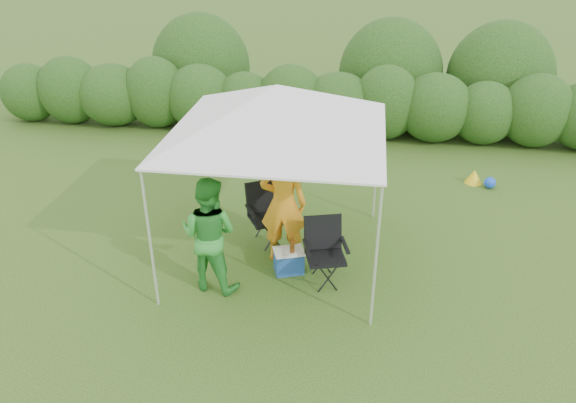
# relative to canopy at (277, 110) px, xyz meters

# --- Properties ---
(ground) EXTENTS (70.00, 70.00, 0.00)m
(ground) POSITION_rel_canopy_xyz_m (0.00, -0.50, -2.46)
(ground) COLOR #3B5C1D
(hedge) EXTENTS (16.38, 1.53, 1.80)m
(hedge) POSITION_rel_canopy_xyz_m (0.10, 5.50, -1.63)
(hedge) COLOR #274D18
(hedge) RESTS_ON ground
(canopy) EXTENTS (3.10, 3.10, 2.83)m
(canopy) POSITION_rel_canopy_xyz_m (0.00, 0.00, 0.00)
(canopy) COLOR silver
(canopy) RESTS_ON ground
(chair_right) EXTENTS (0.72, 0.69, 1.00)m
(chair_right) POSITION_rel_canopy_xyz_m (0.77, -0.53, -1.90)
(chair_right) COLOR black
(chair_right) RESTS_ON ground
(chair_left) EXTENTS (0.79, 0.77, 1.02)m
(chair_left) POSITION_rel_canopy_xyz_m (-0.29, 0.46, -1.88)
(chair_left) COLOR black
(chair_left) RESTS_ON ground
(man) EXTENTS (0.73, 0.49, 1.98)m
(man) POSITION_rel_canopy_xyz_m (0.09, -0.08, -1.47)
(man) COLOR orange
(man) RESTS_ON ground
(woman) EXTENTS (0.97, 0.82, 1.77)m
(woman) POSITION_rel_canopy_xyz_m (-0.85, -0.94, -1.58)
(woman) COLOR green
(woman) RESTS_ON ground
(cooler) EXTENTS (0.53, 0.46, 0.38)m
(cooler) POSITION_rel_canopy_xyz_m (0.22, -0.43, -2.27)
(cooler) COLOR #204A94
(cooler) RESTS_ON ground
(bottle) EXTENTS (0.07, 0.07, 0.27)m
(bottle) POSITION_rel_canopy_xyz_m (0.28, -0.47, -1.95)
(bottle) COLOR #592D0C
(bottle) RESTS_ON cooler
(lawn_toy) EXTENTS (0.58, 0.48, 0.29)m
(lawn_toy) POSITION_rel_canopy_xyz_m (3.60, 3.18, -2.33)
(lawn_toy) COLOR yellow
(lawn_toy) RESTS_ON ground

